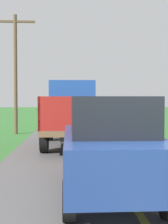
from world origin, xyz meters
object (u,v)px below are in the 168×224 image
(banana_truck_near, at_px, (72,111))
(utility_pole_roadside, at_px, (16,69))
(banana_truck_far, at_px, (73,106))
(following_car, at_px, (108,145))

(banana_truck_near, distance_m, utility_pole_roadside, 6.06)
(banana_truck_near, relative_size, utility_pole_roadside, 0.83)
(banana_truck_near, height_order, utility_pole_roadside, utility_pole_roadside)
(banana_truck_near, xyz_separation_m, banana_truck_far, (0.27, 15.55, -0.01))
(banana_truck_near, bearing_deg, utility_pole_roadside, 125.67)
(utility_pole_roadside, bearing_deg, following_car, -72.15)
(banana_truck_far, height_order, utility_pole_roadside, utility_pole_roadside)
(utility_pole_roadside, height_order, following_car, utility_pole_roadside)
(banana_truck_far, distance_m, following_car, 22.98)
(banana_truck_near, height_order, following_car, banana_truck_near)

